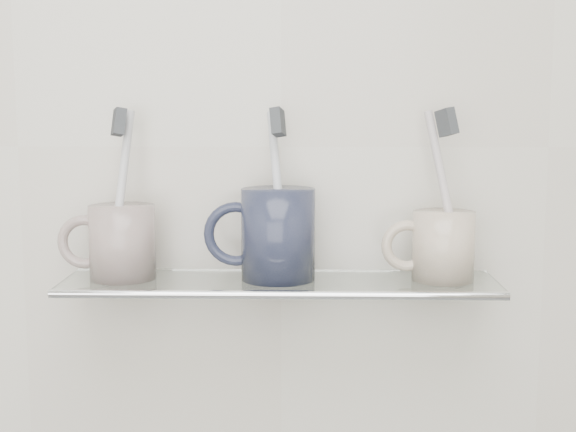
{
  "coord_description": "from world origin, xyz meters",
  "views": [
    {
      "loc": [
        0.03,
        0.13,
        1.3
      ],
      "look_at": [
        0.01,
        1.04,
        1.17
      ],
      "focal_mm": 50.0,
      "sensor_mm": 36.0,
      "label": 1
    }
  ],
  "objects_px": {
    "shelf_glass": "(280,283)",
    "mug_center": "(278,234)",
    "mug_left": "(122,242)",
    "mug_right": "(443,246)"
  },
  "relations": [
    {
      "from": "mug_center",
      "to": "mug_right",
      "type": "height_order",
      "value": "mug_center"
    },
    {
      "from": "mug_left",
      "to": "mug_right",
      "type": "xyz_separation_m",
      "value": [
        0.37,
        0.0,
        -0.0
      ]
    },
    {
      "from": "mug_right",
      "to": "mug_center",
      "type": "bearing_deg",
      "value": -174.91
    },
    {
      "from": "mug_center",
      "to": "mug_right",
      "type": "relative_size",
      "value": 1.32
    },
    {
      "from": "shelf_glass",
      "to": "mug_center",
      "type": "distance_m",
      "value": 0.06
    },
    {
      "from": "shelf_glass",
      "to": "mug_right",
      "type": "xyz_separation_m",
      "value": [
        0.19,
        0.0,
        0.04
      ]
    },
    {
      "from": "shelf_glass",
      "to": "mug_left",
      "type": "height_order",
      "value": "mug_left"
    },
    {
      "from": "mug_center",
      "to": "mug_right",
      "type": "bearing_deg",
      "value": -0.31
    },
    {
      "from": "mug_left",
      "to": "mug_right",
      "type": "distance_m",
      "value": 0.37
    },
    {
      "from": "mug_left",
      "to": "mug_right",
      "type": "relative_size",
      "value": 1.07
    }
  ]
}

